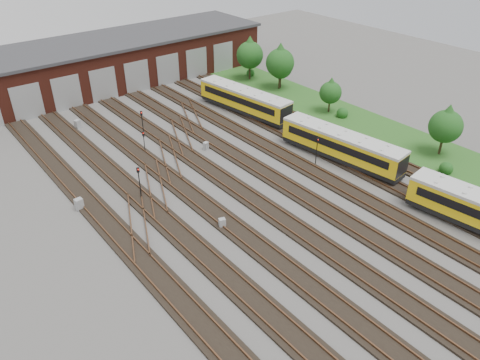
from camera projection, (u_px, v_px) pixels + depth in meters
ground at (289, 206)px, 42.16m from camera, size 120.00×120.00×0.00m
track_network at (284, 202)px, 42.41m from camera, size 30.40×70.00×0.33m
maintenance_shed at (98, 64)px, 67.15m from camera, size 51.00×12.50×6.35m
grass_verge at (344, 117)px, 58.92m from camera, size 8.00×55.00×0.05m
metro_train at (341, 145)px, 48.42m from camera, size 4.20×45.91×2.83m
signal_mast_0 at (139, 179)px, 42.00m from camera, size 0.26×0.24×3.33m
signal_mast_1 at (142, 121)px, 53.08m from camera, size 0.28×0.26×3.19m
signal_mast_2 at (144, 139)px, 49.92m from camera, size 0.25×0.23×2.52m
signal_mast_3 at (317, 148)px, 47.68m from camera, size 0.24×0.22×2.99m
relay_cabinet_0 at (79, 204)px, 41.37m from camera, size 0.71×0.61×1.10m
relay_cabinet_1 at (78, 124)px, 55.86m from camera, size 0.76×0.70×1.05m
relay_cabinet_2 at (222, 223)px, 39.17m from camera, size 0.65×0.59×0.89m
relay_cabinet_3 at (206, 146)px, 51.19m from camera, size 0.65×0.59×0.88m
relay_cabinet_4 at (271, 113)px, 58.76m from camera, size 0.66×0.61×0.92m
tree_0 at (250, 52)px, 68.73m from camera, size 3.96×3.96×6.56m
tree_1 at (281, 64)px, 66.06m from camera, size 3.25×3.25×5.39m
tree_2 at (280, 60)px, 65.31m from camera, size 4.01×4.01×6.65m
tree_3 at (331, 90)px, 58.75m from camera, size 2.80×2.80×4.64m
tree_4 at (447, 123)px, 48.61m from camera, size 3.47×3.47×5.76m
bush_0 at (447, 167)px, 46.81m from camera, size 1.34×1.34×1.34m
bush_1 at (343, 112)px, 58.56m from camera, size 1.44×1.44×1.44m
bush_2 at (251, 72)px, 71.99m from camera, size 1.26×1.26×1.26m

